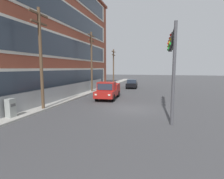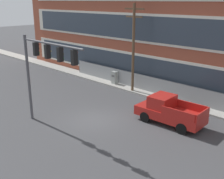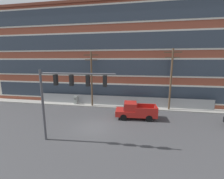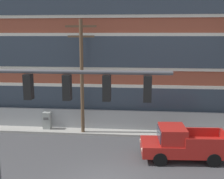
% 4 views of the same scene
% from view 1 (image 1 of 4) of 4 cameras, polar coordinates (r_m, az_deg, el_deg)
% --- Properties ---
extents(ground_plane, '(160.00, 160.00, 0.00)m').
position_cam_1_polar(ground_plane, '(15.66, 6.26, -6.32)').
color(ground_plane, '#424244').
extents(sidewalk_building_side, '(80.00, 1.87, 0.16)m').
position_cam_1_polar(sidewalk_building_side, '(18.52, -18.44, -4.31)').
color(sidewalk_building_side, '#9E9B93').
rests_on(sidewalk_building_side, ground).
extents(chain_link_fence, '(27.32, 0.06, 1.67)m').
position_cam_1_polar(chain_link_fence, '(20.04, -16.33, -1.16)').
color(chain_link_fence, gray).
rests_on(chain_link_fence, ground).
extents(traffic_signal_mast, '(6.55, 0.43, 6.40)m').
position_cam_1_polar(traffic_signal_mast, '(13.69, 19.11, 11.70)').
color(traffic_signal_mast, '#4C4C51').
rests_on(traffic_signal_mast, ground).
extents(pickup_truck_red, '(5.19, 2.37, 2.03)m').
position_cam_1_polar(pickup_truck_red, '(20.37, -1.38, -0.45)').
color(pickup_truck_red, '#AD1E19').
rests_on(pickup_truck_red, ground).
extents(sedan_black, '(4.39, 2.14, 1.56)m').
position_cam_1_polar(sedan_black, '(31.97, 6.49, 1.93)').
color(sedan_black, black).
rests_on(sedan_black, ground).
extents(utility_pole_near_corner, '(2.23, 0.26, 8.45)m').
position_cam_1_polar(utility_pole_near_corner, '(15.88, -22.25, 10.27)').
color(utility_pole_near_corner, brown).
rests_on(utility_pole_near_corner, ground).
extents(utility_pole_midblock, '(2.31, 0.26, 8.75)m').
position_cam_1_polar(utility_pole_midblock, '(26.07, -6.68, 9.64)').
color(utility_pole_midblock, brown).
rests_on(utility_pole_midblock, ground).
extents(utility_pole_far_east, '(2.63, 0.26, 7.57)m').
position_cam_1_polar(utility_pole_far_east, '(37.85, 0.49, 7.99)').
color(utility_pole_far_east, brown).
rests_on(utility_pole_far_east, ground).
extents(electrical_cabinet, '(0.58, 0.47, 1.48)m').
position_cam_1_polar(electrical_cabinet, '(14.25, -30.17, -5.53)').
color(electrical_cabinet, '#939993').
rests_on(electrical_cabinet, ground).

